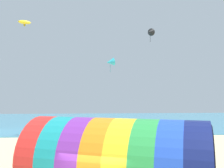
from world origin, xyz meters
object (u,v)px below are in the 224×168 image
Objects in this scene: giant_inflatable_tube at (116,162)px; kite_yellow_parafoil at (24,22)px; kite_cyan_delta at (110,62)px; kite_black_delta at (150,32)px.

kite_yellow_parafoil is (-6.57, 9.54, 8.89)m from giant_inflatable_tube.
giant_inflatable_tube is at bearing -93.17° from kite_cyan_delta.
giant_inflatable_tube is 14.60m from kite_yellow_parafoil.
kite_black_delta is at bearing -7.62° from kite_cyan_delta.
kite_black_delta reaches higher than kite_yellow_parafoil.
kite_black_delta reaches higher than kite_cyan_delta.
kite_yellow_parafoil is at bearing -145.90° from kite_cyan_delta.
kite_yellow_parafoil is (-11.46, -4.45, -0.60)m from kite_black_delta.
kite_black_delta reaches higher than giant_inflatable_tube.
kite_cyan_delta is (-4.08, 0.55, -3.09)m from kite_black_delta.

